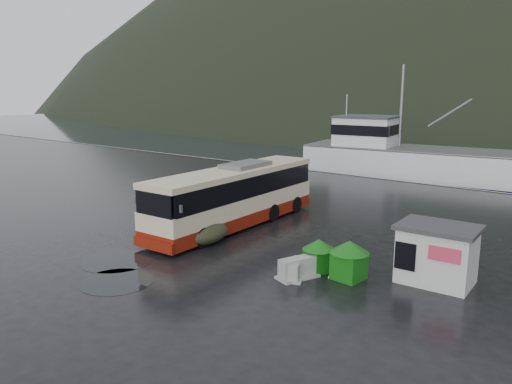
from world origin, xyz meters
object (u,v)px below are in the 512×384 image
Objects in this scene: dome_tent at (205,243)px; jersey_barrier_b at (346,275)px; jersey_barrier_a at (296,278)px; jersey_barrier_c at (297,278)px; fishing_trawler at (433,172)px; coach_bus at (235,225)px; ticket_kiosk at (435,282)px; white_van at (202,212)px; waste_bin_right at (348,279)px; waste_bin_left at (318,271)px.

jersey_barrier_b is (7.64, 0.44, 0.00)m from dome_tent.
dome_tent is at bearing 169.99° from jersey_barrier_a.
jersey_barrier_c is 30.04m from fishing_trawler.
coach_bus is at bearing 104.44° from dome_tent.
ticket_kiosk reaches higher than dome_tent.
coach_bus is 4.37× the size of dome_tent.
coach_bus is at bearing 170.72° from ticket_kiosk.
dome_tent is 11.00m from ticket_kiosk.
jersey_barrier_a is (6.17, -1.09, 0.00)m from dome_tent.
coach_bus is at bearing 147.83° from jersey_barrier_c.
jersey_barrier_c is at bearing -133.18° from jersey_barrier_b.
white_van is 15.45m from ticket_kiosk.
dome_tent is (0.88, -3.42, 0.00)m from coach_bus.
waste_bin_right is at bearing -150.16° from ticket_kiosk.
waste_bin_right is 2.06m from jersey_barrier_c.
coach_bus is 11.80m from ticket_kiosk.
waste_bin_left is at bearing -1.54° from white_van.
white_van reaches higher than dome_tent.
waste_bin_left is 0.86× the size of waste_bin_right.
ticket_kiosk is at bearing -77.96° from fishing_trawler.
waste_bin_left is 0.50× the size of dome_tent.
jersey_barrier_b is at bearing -157.14° from ticket_kiosk.
fishing_trawler reaches higher than waste_bin_left.
white_van is 11.72m from waste_bin_left.
fishing_trawler is at bearing 82.39° from coach_bus.
coach_bus is 0.44× the size of fishing_trawler.
white_van is at bearing 168.72° from ticket_kiosk.
white_van is at bearing 160.84° from waste_bin_right.
waste_bin_right is 3.41m from ticket_kiosk.
white_van is 3.96× the size of waste_bin_left.
coach_bus reaches higher than ticket_kiosk.
fishing_trawler reaches higher than waste_bin_right.
dome_tent is (4.43, -4.41, 0.00)m from white_van.
ticket_kiosk is (11.71, -1.49, 0.00)m from coach_bus.
waste_bin_left is 1.23m from jersey_barrier_c.
fishing_trawler is (-9.08, 26.72, 0.00)m from ticket_kiosk.
waste_bin_right is at bearing 34.77° from jersey_barrier_c.
dome_tent is 6.32m from jersey_barrier_c.
jersey_barrier_a is 0.05× the size of fishing_trawler.
white_van is at bearing 152.83° from jersey_barrier_c.
ticket_kiosk is at bearing 10.52° from white_van.
fishing_trawler reaches higher than coach_bus.
ticket_kiosk is 28.22m from fishing_trawler.
dome_tent is at bearing -25.12° from white_van.
fishing_trawler is (1.74, 28.64, 0.00)m from dome_tent.
waste_bin_left is at bearing 1.30° from dome_tent.
dome_tent is at bearing -77.23° from coach_bus.
dome_tent reaches higher than jersey_barrier_b.
waste_bin_right is 0.06× the size of fishing_trawler.
jersey_barrier_c is 0.06× the size of fishing_trawler.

